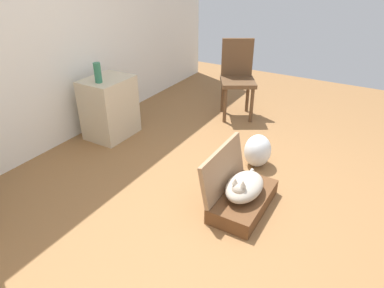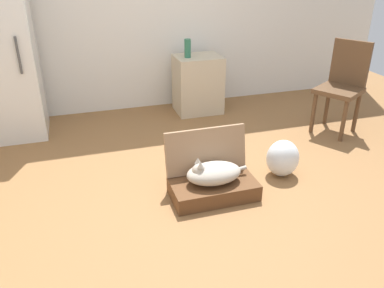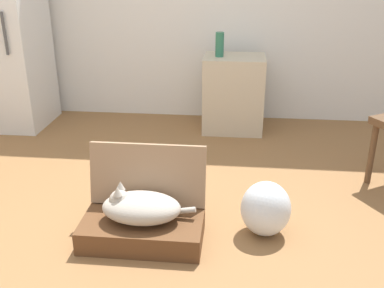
% 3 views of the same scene
% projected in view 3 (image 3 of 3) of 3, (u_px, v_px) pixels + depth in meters
% --- Properties ---
extents(ground_plane, '(7.68, 7.68, 0.00)m').
position_uv_depth(ground_plane, '(132.00, 240.00, 2.57)').
color(ground_plane, olive).
rests_on(ground_plane, ground).
extents(suitcase_base, '(0.68, 0.37, 0.14)m').
position_uv_depth(suitcase_base, '(143.00, 230.00, 2.54)').
color(suitcase_base, brown).
rests_on(suitcase_base, ground).
extents(suitcase_lid, '(0.68, 0.10, 0.37)m').
position_uv_depth(suitcase_lid, '(148.00, 175.00, 2.62)').
color(suitcase_lid, '#9B7756').
rests_on(suitcase_lid, suitcase_base).
extents(cat, '(0.52, 0.28, 0.22)m').
position_uv_depth(cat, '(140.00, 207.00, 2.49)').
color(cat, '#B2A899').
rests_on(cat, suitcase_base).
extents(plastic_bag_white, '(0.29, 0.26, 0.33)m').
position_uv_depth(plastic_bag_white, '(266.00, 209.00, 2.57)').
color(plastic_bag_white, silver).
rests_on(plastic_bag_white, ground).
extents(refrigerator, '(0.64, 0.67, 1.66)m').
position_uv_depth(refrigerator, '(4.00, 36.00, 4.05)').
color(refrigerator, silver).
rests_on(refrigerator, ground).
extents(side_table, '(0.54, 0.43, 0.68)m').
position_uv_depth(side_table, '(233.00, 94.00, 4.09)').
color(side_table, beige).
rests_on(side_table, ground).
extents(vase_tall, '(0.07, 0.07, 0.21)m').
position_uv_depth(vase_tall, '(220.00, 45.00, 3.90)').
color(vase_tall, '#2D7051').
rests_on(vase_tall, side_table).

